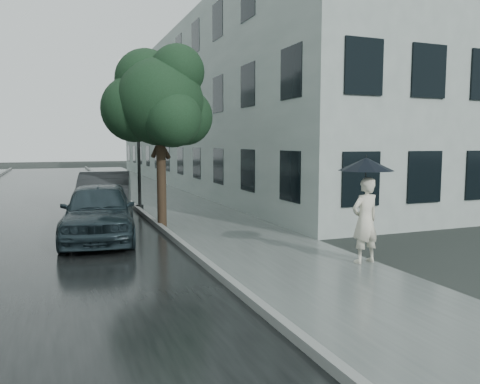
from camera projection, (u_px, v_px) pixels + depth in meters
name	position (u px, v px, depth m)	size (l,w,h in m)	color
ground	(274.00, 260.00, 10.31)	(120.00, 120.00, 0.00)	black
sidewalk	(166.00, 199.00, 21.51)	(3.50, 60.00, 0.01)	slate
kerb_near	(126.00, 199.00, 20.84)	(0.15, 60.00, 0.15)	slate
asphalt_road	(41.00, 205.00, 19.57)	(6.85, 60.00, 0.00)	black
building_near	(220.00, 113.00, 29.88)	(7.02, 36.00, 9.00)	#96A39E
pedestrian	(365.00, 220.00, 9.99)	(0.67, 0.44, 1.85)	beige
umbrella	(366.00, 164.00, 9.90)	(1.49, 1.49, 1.38)	black
street_tree	(159.00, 101.00, 14.03)	(3.40, 3.09, 5.49)	#332619
lamp_post	(134.00, 126.00, 17.71)	(0.84, 0.36, 5.68)	black
car_near	(99.00, 211.00, 12.45)	(1.82, 4.52, 1.54)	#1A272C
car_far	(105.00, 195.00, 16.08)	(1.67, 4.78, 1.58)	#222527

